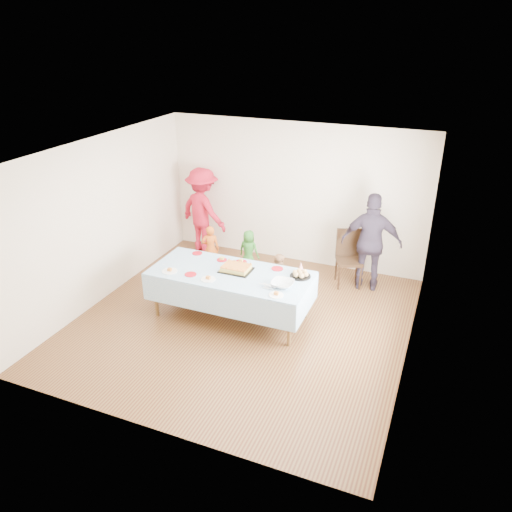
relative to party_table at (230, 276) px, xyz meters
The scene contains 22 objects.
ground 0.77m from the party_table, 20.52° to the right, with size 5.00×5.00×0.00m, color #4C2515.
room_walls 1.09m from the party_table, 16.09° to the right, with size 5.04×5.04×2.72m.
party_table is the anchor object (origin of this frame).
birthday_cake 0.15m from the party_table, 62.19° to the left, with size 0.49×0.37×0.09m.
rolls_tray 1.08m from the party_table, 15.24° to the left, with size 0.32×0.32×0.10m.
punch_bowl 0.90m from the party_table, ahead, with size 0.33×0.33×0.08m, color silver.
party_hat 1.10m from the party_table, 22.15° to the left, with size 0.11×0.11×0.18m, color silver.
fork_pile 0.75m from the party_table, 17.69° to the right, with size 0.24×0.18×0.07m, color white, non-canonical shape.
plate_red_far_a 0.92m from the party_table, 152.00° to the left, with size 0.17×0.17×0.01m, color red.
plate_red_far_b 0.48m from the party_table, 131.59° to the left, with size 0.17×0.17×0.01m, color red.
plate_red_far_c 0.40m from the party_table, 89.50° to the left, with size 0.19×0.19×0.01m, color red.
plate_red_far_d 0.74m from the party_table, 32.27° to the left, with size 0.18×0.18×0.01m, color red.
plate_red_near 0.61m from the party_table, 151.45° to the right, with size 0.18×0.18×0.01m, color red.
plate_white_left 0.95m from the party_table, 160.20° to the right, with size 0.24×0.24×0.01m, color white.
plate_white_mid 0.40m from the party_table, 122.51° to the right, with size 0.22×0.22×0.01m, color white.
plate_white_right 0.99m from the party_table, 23.74° to the right, with size 0.21×0.21×0.01m, color white.
dining_chair 2.35m from the party_table, 51.74° to the left, with size 0.57×0.57×1.00m.
toddler_left 1.71m from the party_table, 127.77° to the left, with size 0.33×0.22×0.91m, color #D55C1A.
toddler_mid 1.70m from the party_table, 103.25° to the left, with size 0.39×0.26×0.81m, color #2E7527.
toddler_right 1.00m from the party_table, 58.50° to the left, with size 0.41×0.32×0.84m, color #B37F53.
adult_left 2.65m from the party_table, 126.87° to the left, with size 1.13×0.65×1.74m, color #B8172D.
adult_right 2.56m from the party_table, 43.98° to the left, with size 1.03×0.43×1.75m, color #332939.
Camera 1 is at (2.73, -6.11, 4.28)m, focal length 35.00 mm.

